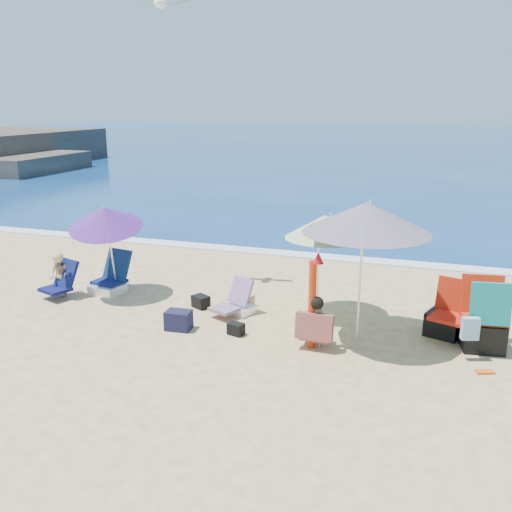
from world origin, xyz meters
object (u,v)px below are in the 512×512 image
(camp_chair_left, at_px, (446,319))
(seagull, at_px, (161,4))
(furled_umbrella, at_px, (313,296))
(camp_chair_right, at_px, (483,324))
(umbrella_turquoise, at_px, (366,218))
(person_center, at_px, (315,323))
(umbrella_blue, at_px, (105,218))
(umbrella_striped, at_px, (325,227))
(chair_navy, at_px, (111,281))
(person_left, at_px, (60,275))
(chair_rainbow, at_px, (237,305))

(camp_chair_left, height_order, seagull, seagull)
(furled_umbrella, xyz_separation_m, camp_chair_right, (2.44, 0.73, -0.42))
(camp_chair_right, bearing_deg, seagull, 166.06)
(umbrella_turquoise, distance_m, person_center, 1.75)
(umbrella_blue, bearing_deg, umbrella_striped, 4.52)
(chair_navy, relative_size, person_center, 1.03)
(umbrella_turquoise, relative_size, camp_chair_left, 2.57)
(umbrella_turquoise, height_order, person_left, umbrella_turquoise)
(chair_rainbow, height_order, camp_chair_left, camp_chair_left)
(umbrella_turquoise, xyz_separation_m, furled_umbrella, (-0.66, -0.52, -1.12))
(chair_rainbow, bearing_deg, person_left, -176.59)
(umbrella_blue, relative_size, camp_chair_right, 1.66)
(chair_navy, xyz_separation_m, chair_rainbow, (2.76, -0.32, -0.04))
(furled_umbrella, height_order, seagull, seagull)
(umbrella_striped, xyz_separation_m, seagull, (-3.30, 0.81, 3.74))
(chair_rainbow, distance_m, camp_chair_left, 3.48)
(umbrella_striped, bearing_deg, umbrella_turquoise, -47.45)
(umbrella_blue, height_order, camp_chair_right, umbrella_blue)
(umbrella_striped, distance_m, camp_chair_right, 2.90)
(umbrella_blue, bearing_deg, seagull, 56.06)
(umbrella_striped, distance_m, chair_navy, 4.41)
(umbrella_striped, xyz_separation_m, camp_chair_left, (2.05, -0.29, -1.30))
(furled_umbrella, xyz_separation_m, chair_navy, (-4.32, 1.27, -0.62))
(furled_umbrella, relative_size, camp_chair_right, 1.34)
(person_left, bearing_deg, seagull, 41.22)
(umbrella_blue, distance_m, person_left, 1.46)
(umbrella_turquoise, relative_size, person_left, 2.58)
(umbrella_blue, height_order, seagull, seagull)
(furled_umbrella, height_order, camp_chair_left, furled_umbrella)
(camp_chair_right, bearing_deg, umbrella_striped, 165.90)
(umbrella_blue, bearing_deg, chair_rainbow, -2.27)
(furled_umbrella, bearing_deg, person_left, 171.73)
(umbrella_striped, xyz_separation_m, person_center, (0.16, -1.37, -1.18))
(umbrella_turquoise, distance_m, umbrella_striped, 1.21)
(umbrella_turquoise, distance_m, furled_umbrella, 1.40)
(chair_navy, bearing_deg, person_left, -145.03)
(camp_chair_right, relative_size, seagull, 1.22)
(umbrella_turquoise, distance_m, person_left, 5.94)
(furled_umbrella, xyz_separation_m, person_left, (-5.08, 0.74, -0.41))
(umbrella_striped, xyz_separation_m, person_left, (-4.95, -0.64, -1.16))
(furled_umbrella, xyz_separation_m, person_center, (0.04, 0.01, -0.43))
(furled_umbrella, height_order, chair_navy, furled_umbrella)
(umbrella_blue, relative_size, person_left, 2.02)
(seagull, bearing_deg, umbrella_blue, -123.94)
(umbrella_turquoise, height_order, furled_umbrella, umbrella_turquoise)
(camp_chair_right, bearing_deg, person_center, -163.27)
(umbrella_turquoise, relative_size, seagull, 2.58)
(furled_umbrella, distance_m, camp_chair_left, 2.27)
(chair_navy, xyz_separation_m, camp_chair_right, (6.76, -0.54, 0.20))
(chair_rainbow, bearing_deg, umbrella_blue, 177.73)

